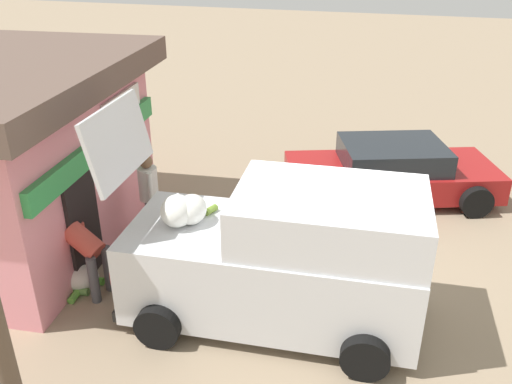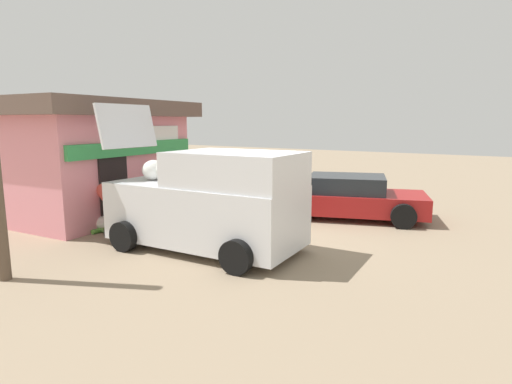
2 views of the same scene
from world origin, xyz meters
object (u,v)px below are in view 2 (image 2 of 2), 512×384
Objects in this scene: delivery_van at (210,202)px; parked_sedan at (346,197)px; customer_bending at (108,201)px; paint_bucket at (191,206)px; unloaded_banana_pile at (104,224)px; vendor_standing at (165,185)px; storefront_bar at (89,156)px.

delivery_van reaches higher than parked_sedan.
paint_bucket is at bearing -4.60° from customer_bending.
unloaded_banana_pile is 2.13× the size of paint_bucket.
vendor_standing is 1.38× the size of customer_bending.
delivery_van reaches higher than customer_bending.
vendor_standing is (0.62, -2.38, -0.73)m from storefront_bar.
parked_sedan is 6.37m from customer_bending.
customer_bending reaches higher than paint_bucket.
delivery_van is at bearing -132.32° from paint_bucket.
vendor_standing reaches higher than parked_sedan.
parked_sedan is at bearing -64.77° from paint_bucket.
delivery_van is 11.14× the size of paint_bucket.
storefront_bar is at bearing 104.54° from vendor_standing.
storefront_bar is at bearing 125.23° from paint_bucket.
unloaded_banana_pile is at bearing -118.88° from storefront_bar.
vendor_standing is at bearing -178.61° from paint_bucket.
storefront_bar is 6.70× the size of unloaded_banana_pile.
storefront_bar reaches higher than unloaded_banana_pile.
storefront_bar is at bearing 63.21° from customer_bending.
unloaded_banana_pile is at bearing 93.21° from delivery_van.
vendor_standing is 1.73m from customer_bending.
delivery_van is at bearing -99.54° from storefront_bar.
storefront_bar reaches higher than vendor_standing.
vendor_standing is 4.23× the size of paint_bucket.
customer_bending is (-4.67, 4.32, 0.19)m from parked_sedan.
storefront_bar is 2.57m from customer_bending.
storefront_bar reaches higher than delivery_van.
parked_sedan is at bearing -60.88° from storefront_bar.
parked_sedan is at bearing -42.74° from customer_bending.
storefront_bar is 14.25× the size of paint_bucket.
unloaded_banana_pile is (-4.64, 4.56, -0.40)m from parked_sedan.
unloaded_banana_pile is (0.03, 0.24, -0.59)m from customer_bending.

